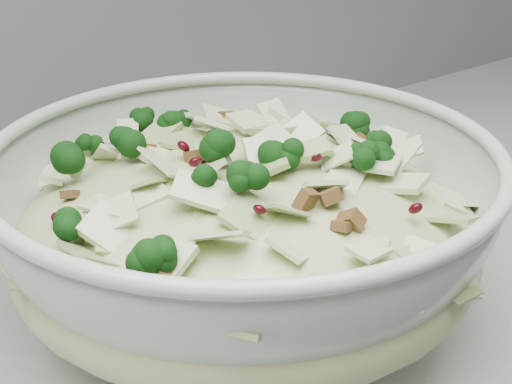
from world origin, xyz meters
TOP-DOWN VIEW (x-y plane):
  - mixing_bowl at (-0.72, 1.60)m, footprint 0.50×0.50m
  - salad at (-0.72, 1.60)m, footprint 0.52×0.52m

SIDE VIEW (x-z plane):
  - mixing_bowl at x=-0.72m, z-range 0.90..1.07m
  - salad at x=-0.72m, z-range 0.93..1.09m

